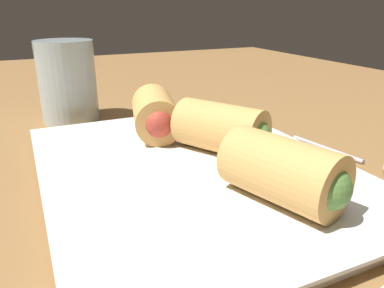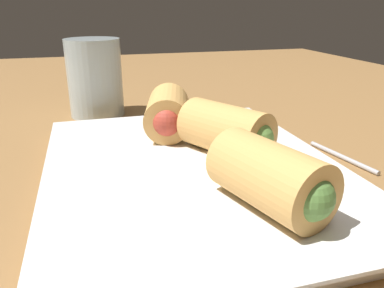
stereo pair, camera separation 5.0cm
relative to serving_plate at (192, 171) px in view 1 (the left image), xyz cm
name	(u,v)px [view 1 (the left image)]	position (x,y,z in cm)	size (l,w,h in cm)	color
table_surface	(164,176)	(3.49, 1.58, -1.76)	(180.00, 140.00, 2.00)	olive
serving_plate	(192,171)	(0.00, 0.00, 0.00)	(34.30, 26.66, 1.50)	white
roll_front_left	(225,129)	(1.33, -4.16, 3.20)	(10.10, 8.64, 4.92)	#DBA356
roll_front_right	(288,173)	(-9.52, -3.35, 3.20)	(10.05, 7.34, 4.92)	#DBA356
roll_back_left	(156,114)	(9.07, 0.29, 3.20)	(10.04, 6.92, 4.92)	#DBA356
drinking_glass	(68,81)	(24.68, 7.59, 4.73)	(7.75, 7.75, 10.98)	silver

